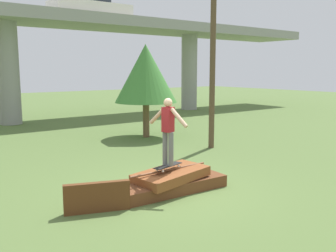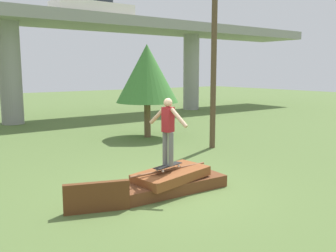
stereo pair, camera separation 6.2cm
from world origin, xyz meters
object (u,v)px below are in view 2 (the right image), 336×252
object	(u,v)px
tree_behind_left	(147,74)
utility_pole	(215,17)
car_on_overpass_left	(91,6)
skater	(168,127)
skateboard	(168,166)

from	to	relation	value
tree_behind_left	utility_pole	bearing A→B (deg)	-77.98
car_on_overpass_left	skater	bearing A→B (deg)	-108.90
car_on_overpass_left	utility_pole	distance (m)	10.65
car_on_overpass_left	utility_pole	size ratio (longest dim) A/B	0.51
utility_pole	tree_behind_left	distance (m)	3.84
skater	car_on_overpass_left	distance (m)	15.09
skateboard	car_on_overpass_left	distance (m)	15.40
utility_pole	skater	bearing A→B (deg)	-144.59
skater	utility_pole	world-z (taller)	utility_pole
car_on_overpass_left	utility_pole	bearing A→B (deg)	-92.07
skateboard	car_on_overpass_left	bearing A→B (deg)	71.10
skateboard	skater	bearing A→B (deg)	180.00
car_on_overpass_left	tree_behind_left	world-z (taller)	car_on_overpass_left
skater	car_on_overpass_left	size ratio (longest dim) A/B	0.34
skater	utility_pole	distance (m)	6.06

